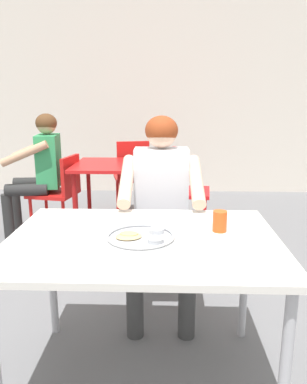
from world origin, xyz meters
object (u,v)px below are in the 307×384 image
object	(u,v)px
diner_foreground	(161,199)
table_background_red	(119,173)
table_foreground	(143,252)
chair_red_far	(132,173)
drinking_cup	(220,221)
thali_tray	(141,236)
patron_background	(40,163)
chair_red_right	(182,185)
chair_foreground	(161,224)
chair_red_left	(60,189)

from	to	relation	value
diner_foreground	table_background_red	size ratio (longest dim) A/B	1.43
table_foreground	chair_red_far	xyz separation A→B (m)	(-0.29, 2.69, -0.17)
drinking_cup	chair_red_far	size ratio (longest dim) A/B	0.11
thali_tray	patron_background	bearing A→B (deg)	118.80
thali_tray	patron_background	xyz separation A→B (m)	(-1.15, 2.09, -0.04)
table_foreground	chair_red_right	bearing A→B (deg)	82.87
chair_red_far	chair_foreground	bearing A→B (deg)	-78.61
chair_foreground	table_background_red	distance (m)	1.29
chair_foreground	chair_red_right	distance (m)	1.24
table_foreground	chair_red_left	size ratio (longest dim) A/B	1.52
diner_foreground	chair_red_right	xyz separation A→B (m)	(0.19, 1.44, -0.24)
drinking_cup	chair_foreground	bearing A→B (deg)	109.85
diner_foreground	chair_foreground	bearing A→B (deg)	90.71
drinking_cup	table_background_red	distance (m)	2.13
table_foreground	table_background_red	size ratio (longest dim) A/B	1.40
table_background_red	table_foreground	bearing A→B (deg)	-80.04
drinking_cup	chair_red_right	size ratio (longest dim) A/B	0.11
drinking_cup	table_foreground	bearing A→B (deg)	-164.71
table_foreground	chair_red_right	world-z (taller)	chair_red_right
table_background_red	patron_background	size ratio (longest dim) A/B	0.73
table_foreground	diner_foreground	distance (m)	0.68
table_foreground	drinking_cup	xyz separation A→B (m)	(0.36, 0.10, 0.12)
diner_foreground	chair_red_right	world-z (taller)	diner_foreground
patron_background	chair_foreground	bearing A→B (deg)	-44.14
chair_foreground	chair_red_left	bearing A→B (deg)	131.46
thali_tray	drinking_cup	bearing A→B (deg)	17.02
drinking_cup	chair_red_right	bearing A→B (deg)	92.61
table_foreground	patron_background	bearing A→B (deg)	119.09
table_background_red	chair_red_left	bearing A→B (deg)	-176.32
diner_foreground	chair_red_far	bearing A→B (deg)	100.25
drinking_cup	diner_foreground	size ratio (longest dim) A/B	0.08
chair_red_left	drinking_cup	bearing A→B (deg)	-56.10
diner_foreground	chair_red_far	world-z (taller)	diner_foreground
table_foreground	patron_background	world-z (taller)	patron_background
diner_foreground	chair_red_left	distance (m)	1.75
chair_red_right	chair_red_far	size ratio (longest dim) A/B	0.98
thali_tray	chair_foreground	xyz separation A→B (m)	(0.08, 0.90, -0.25)
table_background_red	chair_red_far	bearing A→B (deg)	82.86
diner_foreground	patron_background	bearing A→B (deg)	131.06
thali_tray	chair_red_left	distance (m)	2.29
chair_foreground	chair_red_far	bearing A→B (deg)	101.39
chair_red_right	table_background_red	bearing A→B (deg)	-178.26
chair_red_left	chair_red_right	size ratio (longest dim) A/B	0.93
drinking_cup	patron_background	distance (m)	2.50
table_foreground	chair_red_far	bearing A→B (deg)	96.21
table_background_red	chair_foreground	bearing A→B (deg)	-70.02
thali_tray	table_background_red	world-z (taller)	thali_tray
chair_foreground	patron_background	xyz separation A→B (m)	(-1.23, 1.19, 0.21)
table_foreground	diner_foreground	size ratio (longest dim) A/B	0.98
table_background_red	chair_red_right	world-z (taller)	chair_red_right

